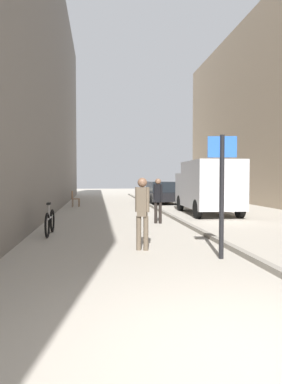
# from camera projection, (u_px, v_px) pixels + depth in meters

# --- Properties ---
(ground_plane) EXTENTS (80.00, 80.00, 0.00)m
(ground_plane) POSITION_uv_depth(u_px,v_px,m) (134.00, 217.00, 15.06)
(ground_plane) COLOR #A8A093
(building_facade_left) EXTENTS (2.00, 40.00, 13.54)m
(building_facade_left) POSITION_uv_depth(u_px,v_px,m) (22.00, 54.00, 14.21)
(building_facade_left) COLOR slate
(building_facade_left) RESTS_ON ground_plane
(kerb_strip) EXTENTS (0.16, 40.00, 0.12)m
(kerb_strip) POSITION_uv_depth(u_px,v_px,m) (170.00, 215.00, 15.26)
(kerb_strip) COLOR gray
(kerb_strip) RESTS_ON ground_plane
(pedestrian_main_foreground) EXTENTS (0.33, 0.25, 1.71)m
(pedestrian_main_foreground) POSITION_uv_depth(u_px,v_px,m) (142.00, 208.00, 8.13)
(pedestrian_main_foreground) COLOR brown
(pedestrian_main_foreground) RESTS_ON ground_plane
(pedestrian_mid_block) EXTENTS (0.32, 0.26, 1.68)m
(pedestrian_mid_block) POSITION_uv_depth(u_px,v_px,m) (158.00, 197.00, 12.94)
(pedestrian_mid_block) COLOR black
(pedestrian_mid_block) RESTS_ON ground_plane
(delivery_van) EXTENTS (2.20, 5.03, 2.47)m
(delivery_van) POSITION_uv_depth(u_px,v_px,m) (208.00, 186.00, 16.22)
(delivery_van) COLOR #B7B7BC
(delivery_van) RESTS_ON ground_plane
(parked_car) EXTENTS (1.96, 4.26, 1.45)m
(parked_car) POSITION_uv_depth(u_px,v_px,m) (160.00, 193.00, 23.26)
(parked_car) COLOR black
(parked_car) RESTS_ON ground_plane
(street_sign_post) EXTENTS (0.59, 0.15, 2.60)m
(street_sign_post) POSITION_uv_depth(u_px,v_px,m) (222.00, 185.00, 7.25)
(street_sign_post) COLOR black
(street_sign_post) RESTS_ON ground_plane
(bicycle_leaning) EXTENTS (0.10, 1.77, 0.98)m
(bicycle_leaning) POSITION_uv_depth(u_px,v_px,m) (50.00, 222.00, 10.35)
(bicycle_leaning) COLOR black
(bicycle_leaning) RESTS_ON ground_plane
(cafe_chair_near_window) EXTENTS (0.47, 0.47, 0.94)m
(cafe_chair_near_window) POSITION_uv_depth(u_px,v_px,m) (74.00, 198.00, 20.39)
(cafe_chair_near_window) COLOR brown
(cafe_chair_near_window) RESTS_ON ground_plane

